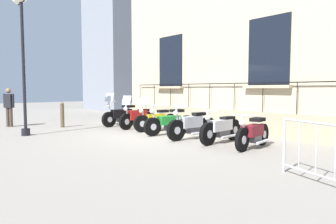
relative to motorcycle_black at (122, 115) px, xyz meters
name	(u,v)px	position (x,y,z in m)	size (l,w,h in m)	color
ground_plane	(164,136)	(0.41, 3.31, -0.45)	(60.00, 60.00, 0.00)	gray
building_facade	(217,30)	(-2.33, 3.31, 3.46)	(0.82, 11.10, 8.08)	#C6B28E
motorcycle_black	(122,115)	(0.00, 0.00, 0.00)	(2.04, 0.65, 1.42)	black
motorcycle_red	(138,117)	(-0.05, 1.13, -0.01)	(1.97, 0.58, 1.33)	black
motorcycle_yellow	(156,120)	(-0.10, 2.27, -0.04)	(1.93, 0.61, 1.30)	black
motorcycle_green	(170,123)	(0.06, 3.24, -0.04)	(2.11, 0.69, 1.05)	black
motorcycle_silver	(192,126)	(0.15, 4.42, -0.03)	(2.04, 0.53, 1.05)	black
motorcycle_white	(221,129)	(-0.01, 5.48, -0.04)	(1.99, 0.57, 0.99)	black
motorcycle_maroon	(253,133)	(0.02, 6.59, -0.05)	(1.87, 0.71, 0.94)	black
lamppost	(22,20)	(4.00, 0.23, 3.44)	(0.40, 1.10, 4.85)	black
crowd_barrier	(326,152)	(1.91, 9.23, 0.11)	(0.61, 1.79, 1.05)	#B7B7BF
bollard	(62,115)	(2.16, -1.19, 0.08)	(0.16, 0.16, 1.05)	brown
pedestrian_standing	(9,105)	(3.78, -2.83, 0.47)	(0.39, 0.45, 1.63)	#47382D
distant_building	(120,42)	(-5.96, -9.75, 4.87)	(4.11, 4.90, 10.63)	gray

